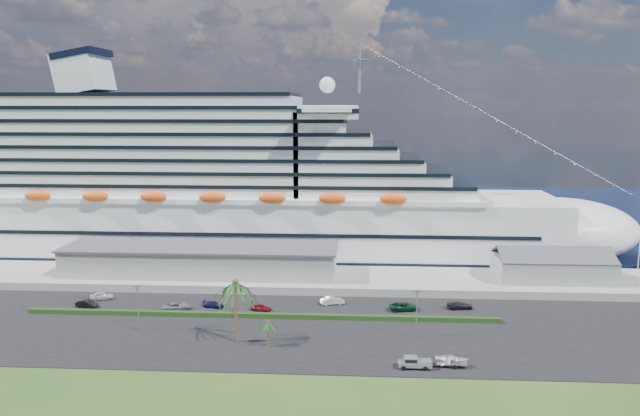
# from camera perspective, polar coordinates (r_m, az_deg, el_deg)

# --- Properties ---
(ground) EXTENTS (420.00, 420.00, 0.00)m
(ground) POSITION_cam_1_polar(r_m,az_deg,el_deg) (101.88, -2.39, -13.13)
(ground) COLOR #254A18
(ground) RESTS_ON ground
(asphalt_lot) EXTENTS (140.00, 38.00, 0.12)m
(asphalt_lot) POSITION_cam_1_polar(r_m,az_deg,el_deg) (112.05, -1.80, -10.96)
(asphalt_lot) COLOR black
(asphalt_lot) RESTS_ON ground
(wharf) EXTENTS (240.00, 20.00, 1.80)m
(wharf) POSITION_cam_1_polar(r_m,az_deg,el_deg) (139.28, -0.69, -6.50)
(wharf) COLOR gray
(wharf) RESTS_ON ground
(water) EXTENTS (420.00, 160.00, 0.02)m
(water) POSITION_cam_1_polar(r_m,az_deg,el_deg) (227.19, 0.98, -0.51)
(water) COLOR black
(water) RESTS_ON ground
(cruise_ship) EXTENTS (191.00, 38.00, 54.00)m
(cruise_ship) POSITION_cam_1_polar(r_m,az_deg,el_deg) (162.25, -7.68, 1.39)
(cruise_ship) COLOR silver
(cruise_ship) RESTS_ON ground
(terminal_building) EXTENTS (61.00, 15.00, 6.30)m
(terminal_building) POSITION_cam_1_polar(r_m,az_deg,el_deg) (142.21, -10.82, -4.62)
(terminal_building) COLOR gray
(terminal_building) RESTS_ON wharf
(port_shed) EXTENTS (24.00, 12.31, 7.37)m
(port_shed) POSITION_cam_1_polar(r_m,az_deg,el_deg) (144.27, 20.46, -5.10)
(port_shed) COLOR gray
(port_shed) RESTS_ON wharf
(flagpole) EXTENTS (1.08, 0.16, 12.00)m
(flagpole) POSITION_cam_1_polar(r_m,az_deg,el_deg) (149.68, 27.18, -3.52)
(flagpole) COLOR silver
(flagpole) RESTS_ON wharf
(hedge) EXTENTS (88.00, 1.10, 0.90)m
(hedge) POSITION_cam_1_polar(r_m,az_deg,el_deg) (117.51, -5.52, -9.75)
(hedge) COLOR black
(hedge) RESTS_ON asphalt_lot
(lamp_post_left) EXTENTS (1.60, 0.35, 8.27)m
(lamp_post_left) POSITION_cam_1_polar(r_m,az_deg,el_deg) (113.55, -16.33, -8.25)
(lamp_post_left) COLOR gray
(lamp_post_left) RESTS_ON asphalt_lot
(lamp_post_right) EXTENTS (1.60, 0.35, 8.27)m
(lamp_post_right) POSITION_cam_1_polar(r_m,az_deg,el_deg) (107.50, 8.84, -8.98)
(lamp_post_right) COLOR gray
(lamp_post_right) RESTS_ON asphalt_lot
(palm_tall) EXTENTS (8.82, 8.82, 11.13)m
(palm_tall) POSITION_cam_1_polar(r_m,az_deg,el_deg) (103.97, -7.73, -7.36)
(palm_tall) COLOR #47301E
(palm_tall) RESTS_ON ground
(palm_short) EXTENTS (3.53, 3.53, 4.56)m
(palm_short) POSITION_cam_1_polar(r_m,az_deg,el_deg) (103.40, -4.78, -10.63)
(palm_short) COLOR #47301E
(palm_short) RESTS_ON ground
(parked_car_0) EXTENTS (4.85, 3.04, 1.54)m
(parked_car_0) POSITION_cam_1_polar(r_m,az_deg,el_deg) (134.81, -19.33, -7.59)
(parked_car_0) COLOR silver
(parked_car_0) RESTS_ON asphalt_lot
(parked_car_1) EXTENTS (4.69, 2.56, 1.47)m
(parked_car_1) POSITION_cam_1_polar(r_m,az_deg,el_deg) (130.63, -20.52, -8.21)
(parked_car_1) COLOR black
(parked_car_1) RESTS_ON asphalt_lot
(parked_car_2) EXTENTS (5.85, 4.31, 1.48)m
(parked_car_2) POSITION_cam_1_polar(r_m,az_deg,el_deg) (124.18, -13.01, -8.76)
(parked_car_2) COLOR gray
(parked_car_2) RESTS_ON asphalt_lot
(parked_car_3) EXTENTS (4.47, 2.57, 1.22)m
(parked_car_3) POSITION_cam_1_polar(r_m,az_deg,el_deg) (124.35, -9.72, -8.68)
(parked_car_3) COLOR #181342
(parked_car_3) RESTS_ON asphalt_lot
(parked_car_4) EXTENTS (4.28, 2.75, 1.36)m
(parked_car_4) POSITION_cam_1_polar(r_m,az_deg,el_deg) (121.12, -5.40, -9.05)
(parked_car_4) COLOR maroon
(parked_car_4) RESTS_ON asphalt_lot
(parked_car_5) EXTENTS (4.98, 3.04, 1.55)m
(parked_car_5) POSITION_cam_1_polar(r_m,az_deg,el_deg) (124.41, 1.13, -8.46)
(parked_car_5) COLOR silver
(parked_car_5) RESTS_ON asphalt_lot
(parked_car_6) EXTENTS (5.94, 3.58, 1.54)m
(parked_car_6) POSITION_cam_1_polar(r_m,az_deg,el_deg) (121.95, 7.68, -8.92)
(parked_car_6) COLOR #0C331E
(parked_car_6) RESTS_ON asphalt_lot
(parked_car_7) EXTENTS (5.15, 2.71, 1.42)m
(parked_car_7) POSITION_cam_1_polar(r_m,az_deg,el_deg) (124.75, 12.66, -8.67)
(parked_car_7) COLOR black
(parked_car_7) RESTS_ON asphalt_lot
(pickup_truck) EXTENTS (4.99, 2.00, 1.76)m
(pickup_truck) POSITION_cam_1_polar(r_m,az_deg,el_deg) (96.89, 8.61, -13.76)
(pickup_truck) COLOR black
(pickup_truck) RESTS_ON asphalt_lot
(boat_trailer) EXTENTS (5.83, 3.81, 1.67)m
(boat_trailer) POSITION_cam_1_polar(r_m,az_deg,el_deg) (98.34, 11.94, -13.42)
(boat_trailer) COLOR gray
(boat_trailer) RESTS_ON asphalt_lot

